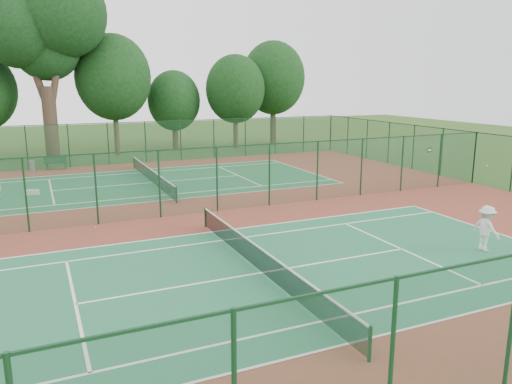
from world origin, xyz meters
The scene contains 19 objects.
ground centered at (0.00, 0.00, 0.00)m, with size 120.00×120.00×0.00m, color #2E4F18.
red_pad centered at (0.00, 0.00, 0.01)m, with size 40.00×36.00×0.01m, color brown.
court_near centered at (0.00, -9.00, 0.01)m, with size 23.77×10.97×0.01m, color #216942.
court_far centered at (0.00, 9.00, 0.01)m, with size 23.77×10.97×0.01m, color #1E6136.
fence_north centered at (0.00, 18.00, 1.76)m, with size 40.00×0.09×3.50m.
fence_south centered at (0.00, -18.00, 1.76)m, with size 40.00×0.09×3.50m.
fence_east centered at (20.00, 0.00, 1.76)m, with size 0.09×36.00×3.50m.
fence_divider centered at (0.00, 0.00, 1.76)m, with size 40.00×0.09×3.50m.
tennis_net_near centered at (0.00, -9.00, 0.54)m, with size 0.10×12.90×0.97m.
tennis_net_far centered at (0.00, 9.00, 0.54)m, with size 0.10×12.90×0.97m.
player_near centered at (9.38, -10.50, 0.96)m, with size 1.22×0.70×1.89m, color silver.
trash_bin centered at (-7.43, 17.09, 0.42)m, with size 0.46×0.46×0.82m, color slate.
bench centered at (-5.72, 17.18, 0.55)m, with size 1.77×0.83×1.05m.
kit_bag centered at (-7.53, 8.32, 0.16)m, with size 0.81×0.30×0.30m, color silver.
stray_ball_a centered at (1.27, -0.33, 0.04)m, with size 0.06×0.06×0.06m, color yellow.
stray_ball_b centered at (8.90, -0.34, 0.05)m, with size 0.07×0.07×0.07m, color #CDD832.
stray_ball_c centered at (-4.84, -0.60, 0.04)m, with size 0.07×0.07×0.07m, color yellow.
big_tree centered at (-5.58, 21.81, 11.24)m, with size 10.33×7.56×15.87m.
evergreen_row centered at (0.50, 24.25, 0.00)m, with size 39.00×5.00×12.00m, color black, non-canonical shape.
Camera 1 is at (-7.13, -24.46, 6.83)m, focal length 35.00 mm.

